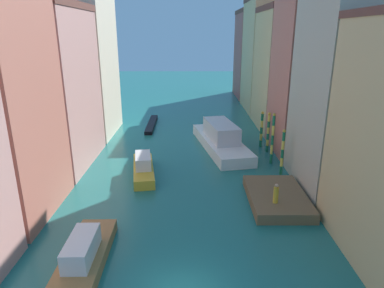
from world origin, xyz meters
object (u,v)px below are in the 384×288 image
mooring_pole_0 (282,152)px  mooring_pole_1 (272,138)px  waterfront_dock (277,197)px  gondola_black (152,124)px  vaporetto_white (221,139)px  mooring_pole_2 (268,132)px  motorboat_1 (83,258)px  motorboat_0 (143,167)px  mooring_pole_3 (262,129)px  person_on_dock (276,194)px

mooring_pole_0 → mooring_pole_1: (-0.29, 2.80, 0.40)m
waterfront_dock → mooring_pole_1: 8.51m
waterfront_dock → mooring_pole_1: (1.34, 8.11, 2.18)m
gondola_black → vaporetto_white: bearing=-47.2°
waterfront_dock → mooring_pole_2: size_ratio=1.53×
mooring_pole_1 → motorboat_1: 20.97m
waterfront_dock → mooring_pole_1: size_ratio=1.31×
mooring_pole_2 → motorboat_0: bearing=-153.1°
waterfront_dock → mooring_pole_3: mooring_pole_3 is taller
mooring_pole_1 → motorboat_1: size_ratio=0.64×
mooring_pole_1 → mooring_pole_3: mooring_pole_1 is taller
mooring_pole_0 → mooring_pole_2: size_ratio=0.98×
mooring_pole_2 → motorboat_1: 23.85m
person_on_dock → mooring_pole_0: size_ratio=0.34×
waterfront_dock → gondola_black: bearing=118.5°
gondola_black → mooring_pole_3: bearing=-33.7°
mooring_pole_1 → gondola_black: mooring_pole_1 is taller
mooring_pole_0 → motorboat_1: bearing=-137.2°
mooring_pole_2 → vaporetto_white: 5.18m
motorboat_0 → person_on_dock: bearing=-33.4°
vaporetto_white → motorboat_1: 22.28m
mooring_pole_1 → gondola_black: bearing=133.6°
mooring_pole_3 → person_on_dock: bearing=-97.0°
motorboat_0 → mooring_pole_1: bearing=13.3°
mooring_pole_2 → motorboat_0: 14.09m
waterfront_dock → gondola_black: 25.16m
mooring_pole_1 → mooring_pole_2: (0.34, 3.45, -0.35)m
mooring_pole_1 → mooring_pole_3: size_ratio=1.24×
motorboat_1 → mooring_pole_3: bearing=56.8°
mooring_pole_3 → motorboat_1: 25.01m
waterfront_dock → motorboat_1: size_ratio=0.85×
motorboat_0 → motorboat_1: motorboat_0 is taller
motorboat_1 → waterfront_dock: bearing=31.7°
mooring_pole_3 → motorboat_0: (-12.12, -8.01, -1.38)m
waterfront_dock → gondola_black: waterfront_dock is taller
mooring_pole_1 → motorboat_1: mooring_pole_1 is taller
vaporetto_white → motorboat_0: bearing=-135.5°
motorboat_0 → waterfront_dock: bearing=-25.8°
waterfront_dock → motorboat_0: size_ratio=0.95×
mooring_pole_1 → mooring_pole_2: bearing=84.4°
waterfront_dock → motorboat_1: motorboat_1 is taller
mooring_pole_0 → motorboat_0: mooring_pole_0 is taller
waterfront_dock → mooring_pole_0: mooring_pole_0 is taller
person_on_dock → mooring_pole_0: mooring_pole_0 is taller
gondola_black → motorboat_1: motorboat_1 is taller
mooring_pole_0 → motorboat_0: bearing=-179.6°
waterfront_dock → mooring_pole_2: bearing=81.7°
mooring_pole_1 → mooring_pole_0: bearing=-84.2°
waterfront_dock → motorboat_1: 14.54m
waterfront_dock → person_on_dock: person_on_dock is taller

